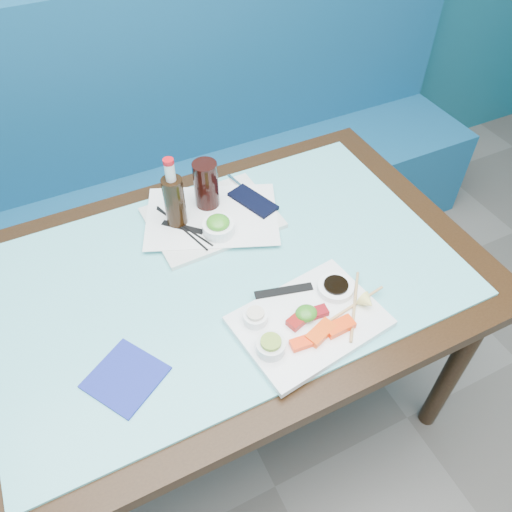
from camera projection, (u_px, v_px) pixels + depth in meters
name	position (u px, v px, depth m)	size (l,w,h in m)	color
booth_bench	(150.00, 198.00, 2.13)	(3.00, 0.56, 1.17)	navy
dining_table	(226.00, 293.00, 1.41)	(1.40, 0.90, 0.75)	black
glass_top	(225.00, 273.00, 1.34)	(1.22, 0.76, 0.01)	#5FBBBF
sashimi_plate	(309.00, 321.00, 1.22)	(0.35, 0.25, 0.02)	white
salmon_left	(303.00, 343.00, 1.16)	(0.06, 0.03, 0.01)	#FE330A
salmon_mid	(321.00, 333.00, 1.18)	(0.08, 0.04, 0.02)	#F34309
salmon_right	(340.00, 326.00, 1.19)	(0.07, 0.04, 0.02)	#FD3A0A
tuna_left	(298.00, 320.00, 1.20)	(0.05, 0.03, 0.02)	maroon
tuna_right	(318.00, 312.00, 1.22)	(0.05, 0.03, 0.02)	maroon
seaweed_garnish	(306.00, 313.00, 1.21)	(0.06, 0.05, 0.03)	#2E761B
ramekin_wasabi	(271.00, 346.00, 1.14)	(0.07, 0.07, 0.03)	silver
wasabi_fill	(271.00, 342.00, 1.13)	(0.05, 0.05, 0.01)	olive
ramekin_ginger	(255.00, 317.00, 1.20)	(0.06, 0.06, 0.02)	white
ginger_fill	(255.00, 313.00, 1.19)	(0.04, 0.04, 0.01)	beige
soy_dish	(336.00, 288.00, 1.27)	(0.09, 0.09, 0.02)	white
soy_fill	(336.00, 285.00, 1.26)	(0.06, 0.06, 0.01)	black
lemon_wedge	(367.00, 302.00, 1.22)	(0.04, 0.04, 0.03)	#F7EC75
chopstick_sleeve	(284.00, 291.00, 1.27)	(0.15, 0.02, 0.00)	black
wooden_chopstick_a	(351.00, 307.00, 1.23)	(0.01, 0.01, 0.22)	tan
wooden_chopstick_b	(355.00, 305.00, 1.24)	(0.01, 0.01, 0.22)	#AA8350
serving_tray	(212.00, 218.00, 1.48)	(0.36, 0.27, 0.01)	silver
paper_placemat	(212.00, 216.00, 1.47)	(0.38, 0.27, 0.00)	white
seaweed_bowl	(218.00, 228.00, 1.41)	(0.09, 0.09, 0.04)	white
seaweed_salad	(218.00, 222.00, 1.39)	(0.07, 0.07, 0.03)	#37881F
cola_glass	(206.00, 185.00, 1.45)	(0.07, 0.07, 0.15)	black
navy_pouch	(253.00, 201.00, 1.51)	(0.07, 0.16, 0.01)	black
fork	(237.00, 182.00, 1.57)	(0.01, 0.01, 0.09)	silver
black_chopstick_a	(181.00, 228.00, 1.43)	(0.01, 0.01, 0.24)	black
black_chopstick_b	(184.00, 227.00, 1.44)	(0.01, 0.01, 0.23)	black
tray_sleeve	(183.00, 227.00, 1.44)	(0.02, 0.13, 0.00)	black
cola_bottle_body	(175.00, 204.00, 1.40)	(0.06, 0.06, 0.17)	black
cola_bottle_neck	(170.00, 172.00, 1.32)	(0.03, 0.03, 0.05)	silver
cola_bottle_cap	(168.00, 161.00, 1.30)	(0.03, 0.03, 0.01)	#B90B13
blue_napkin	(126.00, 377.00, 1.12)	(0.15, 0.15, 0.01)	navy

